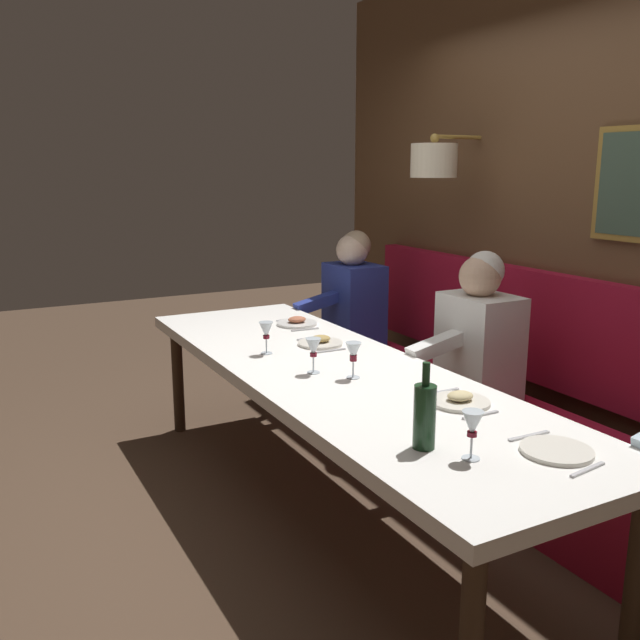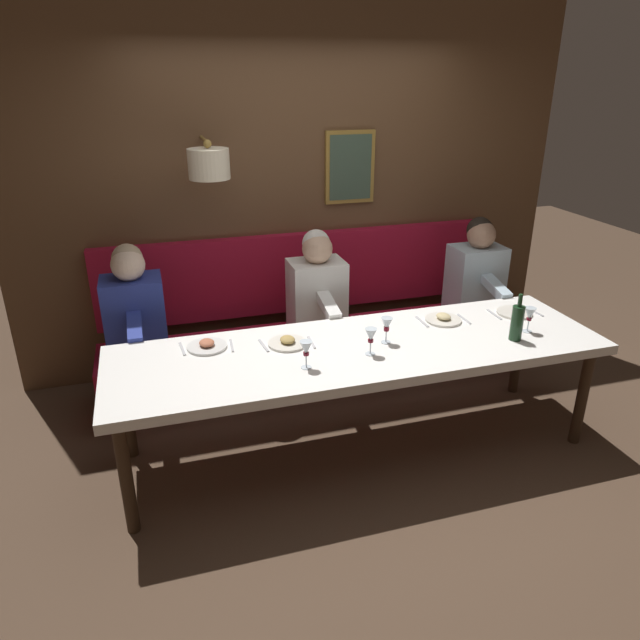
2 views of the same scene
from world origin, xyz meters
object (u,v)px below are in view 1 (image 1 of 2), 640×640
at_px(diner_middle, 353,292).
at_px(wine_bottle, 425,415).
at_px(dining_table, 335,380).
at_px(wine_glass_1, 313,349).
at_px(wine_glass_0, 266,331).
at_px(wine_glass_3, 472,425).
at_px(diner_near, 479,331).
at_px(wine_glass_2, 354,353).

height_order(diner_middle, wine_bottle, diner_middle).
bearing_deg(dining_table, wine_bottle, -101.41).
bearing_deg(diner_middle, wine_glass_1, -127.24).
height_order(wine_glass_0, wine_glass_3, same).
height_order(dining_table, wine_glass_3, wine_glass_3).
height_order(dining_table, diner_near, diner_near).
bearing_deg(wine_glass_1, wine_glass_3, -89.44).
height_order(wine_glass_0, wine_glass_2, same).
xyz_separation_m(diner_near, wine_glass_2, (-0.88, -0.18, 0.04)).
bearing_deg(wine_glass_1, wine_bottle, -94.27).
bearing_deg(wine_bottle, wine_glass_2, 76.17).
distance_m(dining_table, diner_middle, 1.58).
bearing_deg(wine_glass_2, diner_near, 11.48).
height_order(wine_glass_1, wine_glass_3, same).
xyz_separation_m(wine_glass_0, wine_glass_3, (0.07, -1.49, 0.00)).
height_order(diner_middle, wine_glass_0, diner_middle).
relative_size(diner_middle, wine_bottle, 2.64).
height_order(diner_middle, wine_glass_3, diner_middle).
bearing_deg(wine_glass_2, wine_bottle, -103.83).
bearing_deg(wine_bottle, dining_table, 78.59).
distance_m(diner_near, wine_glass_0, 1.13).
distance_m(diner_near, wine_glass_3, 1.49).
bearing_deg(wine_glass_1, diner_near, 1.60).
bearing_deg(dining_table, diner_middle, 55.94).
distance_m(wine_glass_0, wine_glass_1, 0.41).
xyz_separation_m(dining_table, diner_middle, (0.88, 1.30, 0.13)).
relative_size(wine_glass_2, wine_glass_3, 1.00).
xyz_separation_m(diner_middle, wine_glass_0, (-1.06, -0.91, 0.04)).
xyz_separation_m(diner_near, wine_bottle, (-1.07, -0.96, 0.04)).
bearing_deg(diner_middle, wine_bottle, -115.46).
bearing_deg(diner_near, wine_glass_1, -178.40).
xyz_separation_m(wine_glass_1, wine_glass_3, (0.01, -1.08, 0.00)).
height_order(wine_glass_3, wine_bottle, wine_bottle).
height_order(diner_near, diner_middle, same).
height_order(dining_table, wine_glass_0, wine_glass_0).
height_order(wine_glass_1, wine_glass_2, same).
distance_m(diner_middle, wine_glass_0, 1.40).
relative_size(wine_glass_0, wine_glass_3, 1.00).
bearing_deg(wine_glass_2, wine_glass_3, -96.90).
relative_size(diner_near, wine_glass_0, 4.82).
relative_size(wine_glass_0, wine_glass_1, 1.00).
distance_m(diner_near, diner_middle, 1.29).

